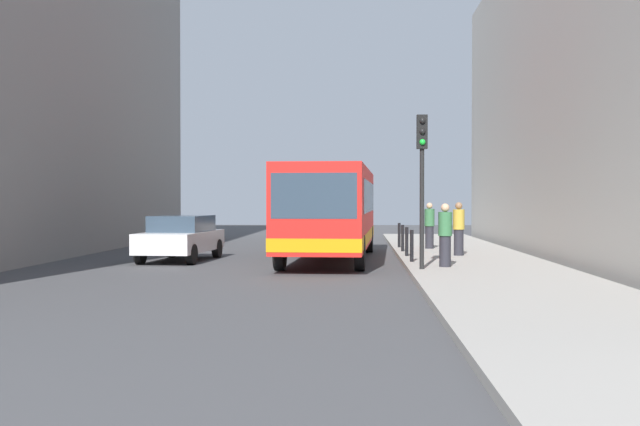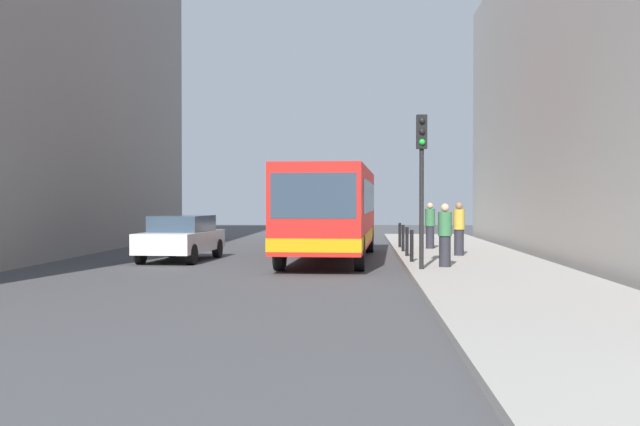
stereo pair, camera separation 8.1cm
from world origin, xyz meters
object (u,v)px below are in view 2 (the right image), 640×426
at_px(car_behind_bus, 328,226).
at_px(pedestrian_near_signal, 445,235).
at_px(car_beside_bus, 181,237).
at_px(pedestrian_mid_sidewalk, 459,229).
at_px(bollard_far, 403,238).
at_px(bus, 332,208).
at_px(traffic_light, 422,162).
at_px(pedestrian_far_sidewalk, 430,226).
at_px(bollard_near, 412,246).
at_px(bollard_farthest, 400,235).
at_px(bollard_mid, 407,242).

distance_m(car_behind_bus, pedestrian_near_signal, 15.08).
distance_m(car_beside_bus, pedestrian_mid_sidewalk, 9.18).
relative_size(car_behind_bus, bollard_far, 4.68).
bearing_deg(car_beside_bus, bollard_far, -154.59).
bearing_deg(pedestrian_mid_sidewalk, car_beside_bus, -29.71).
distance_m(bus, traffic_light, 5.79).
distance_m(car_behind_bus, pedestrian_far_sidewalk, 7.69).
bearing_deg(traffic_light, car_behind_bus, 101.69).
height_order(bollard_near, pedestrian_near_signal, pedestrian_near_signal).
bearing_deg(car_beside_bus, traffic_light, 154.16).
bearing_deg(bollard_farthest, pedestrian_far_sidewalk, -33.79).
xyz_separation_m(bollard_far, pedestrian_near_signal, (0.80, -6.48, 0.40)).
bearing_deg(pedestrian_near_signal, bollard_farthest, 47.76).
relative_size(bollard_near, pedestrian_mid_sidewalk, 0.54).
xyz_separation_m(car_behind_bus, pedestrian_far_sidewalk, (4.18, -6.46, 0.24)).
xyz_separation_m(car_beside_bus, pedestrian_far_sidewalk, (8.51, 4.47, 0.24)).
distance_m(bollard_near, pedestrian_mid_sidewalk, 3.26).
height_order(bollard_farthest, pedestrian_far_sidewalk, pedestrian_far_sidewalk).
height_order(bollard_farthest, pedestrian_mid_sidewalk, pedestrian_mid_sidewalk).
height_order(bollard_near, bollard_farthest, same).
xyz_separation_m(bollard_far, pedestrian_mid_sidewalk, (1.74, -2.04, 0.41)).
relative_size(bollard_near, bollard_farthest, 1.00).
relative_size(pedestrian_near_signal, pedestrian_far_sidewalk, 1.00).
bearing_deg(pedestrian_far_sidewalk, traffic_light, 154.85).
xyz_separation_m(traffic_light, bollard_mid, (-0.10, 4.84, -2.38)).
height_order(car_behind_bus, pedestrian_far_sidewalk, pedestrian_far_sidewalk).
relative_size(bus, car_beside_bus, 2.46).
bearing_deg(pedestrian_far_sidewalk, bollard_far, 127.32).
bearing_deg(bollard_far, car_beside_bus, -159.07).
xyz_separation_m(bus, bollard_far, (2.49, 2.21, -1.10)).
bearing_deg(car_behind_bus, bollard_farthest, 116.81).
xyz_separation_m(bus, pedestrian_near_signal, (3.29, -4.27, -0.70)).
relative_size(bus, pedestrian_far_sidewalk, 6.38).
relative_size(bollard_mid, bollard_far, 1.00).
bearing_deg(pedestrian_mid_sidewalk, bollard_near, 22.80).
relative_size(traffic_light, pedestrian_mid_sidewalk, 2.32).
xyz_separation_m(car_beside_bus, traffic_light, (7.50, -4.39, 2.22)).
distance_m(car_beside_bus, bollard_near, 7.65).
bearing_deg(bollard_far, bollard_farthest, 90.00).
relative_size(bollard_mid, pedestrian_near_signal, 0.54).
xyz_separation_m(bollard_farthest, pedestrian_near_signal, (0.80, -8.86, 0.40)).
bearing_deg(traffic_light, bollard_mid, 91.18).
relative_size(car_behind_bus, pedestrian_mid_sidewalk, 2.51).
distance_m(pedestrian_near_signal, pedestrian_mid_sidewalk, 4.54).
height_order(bollard_mid, bollard_farthest, same).
xyz_separation_m(pedestrian_mid_sidewalk, pedestrian_far_sidewalk, (-0.63, 3.68, -0.01)).
height_order(car_beside_bus, bollard_mid, car_beside_bus).
distance_m(car_behind_bus, bollard_far, 8.66).
xyz_separation_m(bus, car_beside_bus, (-4.91, -0.62, -0.94)).
relative_size(car_beside_bus, car_behind_bus, 1.02).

